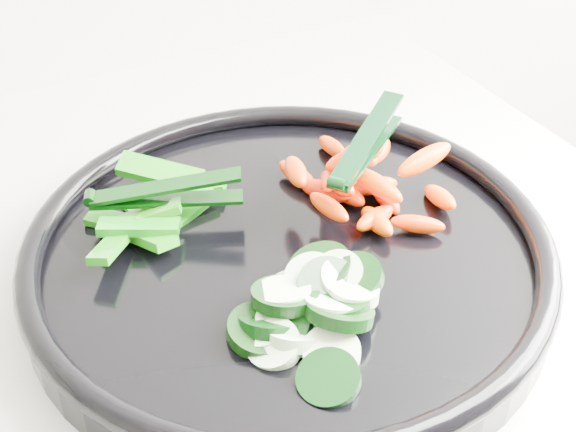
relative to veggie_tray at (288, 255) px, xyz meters
name	(u,v)px	position (x,y,z in m)	size (l,w,h in m)	color
veggie_tray	(288,255)	(0.00, 0.00, 0.00)	(0.46, 0.46, 0.04)	black
cucumber_pile	(306,311)	(-0.02, -0.07, 0.01)	(0.12, 0.13, 0.04)	black
carrot_pile	(361,179)	(0.08, 0.03, 0.02)	(0.13, 0.16, 0.05)	#F62800
pepper_pile	(155,212)	(-0.07, 0.08, 0.01)	(0.13, 0.12, 0.04)	#146D0A
tong_carrot	(365,146)	(0.08, 0.03, 0.05)	(0.10, 0.08, 0.02)	black
tong_pepper	(161,194)	(-0.07, 0.07, 0.03)	(0.11, 0.06, 0.02)	black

